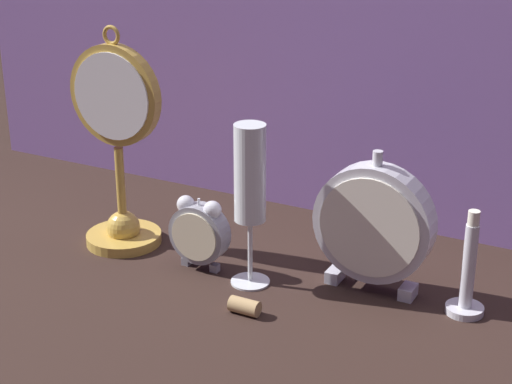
% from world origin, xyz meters
% --- Properties ---
extents(ground_plane, '(4.00, 4.00, 0.00)m').
position_xyz_m(ground_plane, '(0.00, 0.00, 0.00)').
color(ground_plane, black).
extents(fabric_backdrop_drape, '(1.41, 0.01, 0.55)m').
position_xyz_m(fabric_backdrop_drape, '(0.00, 0.33, 0.28)').
color(fabric_backdrop_drape, '#8460A8').
rests_on(fabric_backdrop_drape, ground_plane).
extents(pocket_watch_on_stand, '(0.16, 0.12, 0.35)m').
position_xyz_m(pocket_watch_on_stand, '(-0.23, 0.06, 0.14)').
color(pocket_watch_on_stand, gold).
rests_on(pocket_watch_on_stand, ground_plane).
extents(alarm_clock_twin_bell, '(0.09, 0.03, 0.11)m').
position_xyz_m(alarm_clock_twin_bell, '(-0.07, 0.04, 0.06)').
color(alarm_clock_twin_bell, gray).
rests_on(alarm_clock_twin_bell, ground_plane).
extents(mantel_clock_silver, '(0.17, 0.04, 0.21)m').
position_xyz_m(mantel_clock_silver, '(0.18, 0.09, 0.10)').
color(mantel_clock_silver, silver).
rests_on(mantel_clock_silver, ground_plane).
extents(champagne_flute, '(0.06, 0.06, 0.24)m').
position_xyz_m(champagne_flute, '(0.02, 0.03, 0.15)').
color(champagne_flute, silver).
rests_on(champagne_flute, ground_plane).
extents(brass_candlestick, '(0.05, 0.05, 0.15)m').
position_xyz_m(brass_candlestick, '(0.31, 0.09, 0.05)').
color(brass_candlestick, silver).
rests_on(brass_candlestick, ground_plane).
extents(wine_cork, '(0.04, 0.02, 0.02)m').
position_xyz_m(wine_cork, '(0.05, -0.05, 0.01)').
color(wine_cork, tan).
rests_on(wine_cork, ground_plane).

